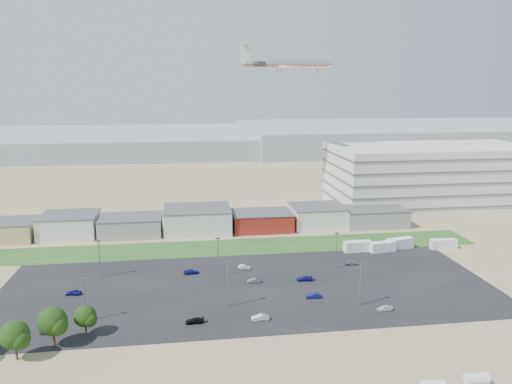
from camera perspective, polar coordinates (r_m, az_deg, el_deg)
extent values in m
plane|color=#937E5D|center=(105.82, -2.20, -15.11)|extent=(700.00, 700.00, 0.00)
cube|color=black|center=(124.38, -0.85, -10.83)|extent=(120.00, 50.00, 0.01)
cube|color=#294A1B|center=(153.83, -4.23, -6.36)|extent=(160.00, 16.00, 0.02)
cube|color=silver|center=(216.39, 19.37, 1.73)|extent=(80.00, 40.00, 25.00)
imported|color=navy|center=(119.02, 6.56, -11.68)|extent=(3.72, 1.45, 1.21)
imported|color=silver|center=(115.69, 14.50, -12.72)|extent=(3.64, 1.73, 1.20)
imported|color=black|center=(107.58, -7.03, -14.39)|extent=(3.90, 1.69, 1.12)
imported|color=navy|center=(127.46, -20.14, -10.72)|extent=(3.80, 1.90, 1.24)
imported|color=navy|center=(133.66, -7.42, -9.02)|extent=(4.13, 1.94, 1.17)
imported|color=#595B5E|center=(126.88, -0.23, -10.09)|extent=(3.42, 1.21, 1.12)
imported|color=#A5A5AA|center=(141.49, 10.84, -7.93)|extent=(3.76, 1.78, 1.24)
imported|color=#595B5E|center=(110.91, -22.37, -14.35)|extent=(4.56, 2.17, 1.28)
imported|color=silver|center=(136.21, -1.32, -8.53)|extent=(3.44, 1.39, 1.11)
imported|color=navy|center=(128.74, 5.56, -9.80)|extent=(4.16, 1.86, 1.18)
imported|color=silver|center=(108.10, 0.49, -14.12)|extent=(3.78, 1.49, 1.23)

